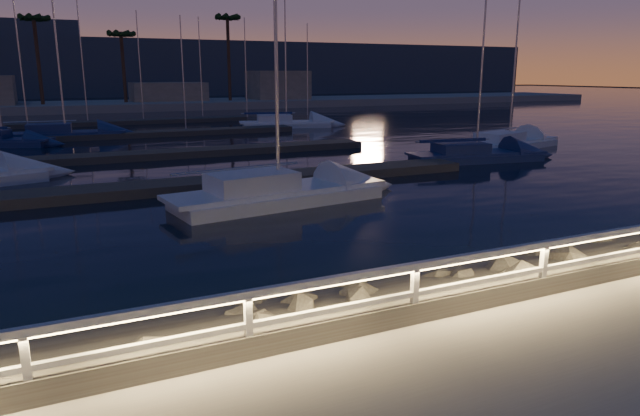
% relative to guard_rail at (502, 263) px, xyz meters
% --- Properties ---
extents(ground, '(400.00, 400.00, 0.00)m').
position_rel_guard_rail_xyz_m(ground, '(0.07, 0.00, -0.77)').
color(ground, gray).
rests_on(ground, ground).
extents(harbor_water, '(400.00, 440.00, 0.60)m').
position_rel_guard_rail_xyz_m(harbor_water, '(0.07, 31.22, -1.74)').
color(harbor_water, black).
rests_on(harbor_water, ground).
extents(guard_rail, '(44.11, 0.12, 1.06)m').
position_rel_guard_rail_xyz_m(guard_rail, '(0.00, 0.00, 0.00)').
color(guard_rail, silver).
rests_on(guard_rail, ground).
extents(riprap, '(32.20, 2.26, 1.14)m').
position_rel_guard_rail_xyz_m(riprap, '(-0.91, 1.03, -0.89)').
color(riprap, '#656056').
rests_on(riprap, ground).
extents(floating_docks, '(22.00, 36.00, 0.40)m').
position_rel_guard_rail_xyz_m(floating_docks, '(0.07, 32.50, -1.17)').
color(floating_docks, '#4F4841').
rests_on(floating_docks, ground).
extents(far_shore, '(160.00, 14.00, 5.20)m').
position_rel_guard_rail_xyz_m(far_shore, '(-0.06, 74.05, -0.48)').
color(far_shore, gray).
rests_on(far_shore, ground).
extents(palm_left, '(3.00, 3.00, 11.20)m').
position_rel_guard_rail_xyz_m(palm_left, '(-7.93, 72.00, 9.36)').
color(palm_left, '#4C3523').
rests_on(palm_left, ground).
extents(palm_center, '(3.00, 3.00, 9.70)m').
position_rel_guard_rail_xyz_m(palm_center, '(2.07, 73.00, 8.01)').
color(palm_center, '#4C3523').
rests_on(palm_center, ground).
extents(palm_right, '(3.00, 3.00, 12.20)m').
position_rel_guard_rail_xyz_m(palm_right, '(16.07, 72.00, 10.26)').
color(palm_right, '#4C3523').
rests_on(palm_right, ground).
extents(sailboat_b, '(8.75, 3.67, 14.47)m').
position_rel_guard_rail_xyz_m(sailboat_b, '(-0.06, 11.97, -0.91)').
color(sailboat_b, silver).
rests_on(sailboat_b, ground).
extents(sailboat_d, '(8.04, 3.44, 13.17)m').
position_rel_guard_rail_xyz_m(sailboat_d, '(13.84, 17.30, -0.97)').
color(sailboat_d, navy).
rests_on(sailboat_d, ground).
extents(sailboat_h, '(8.75, 4.51, 14.25)m').
position_rel_guard_rail_xyz_m(sailboat_h, '(19.44, 20.67, -0.95)').
color(sailboat_h, silver).
rests_on(sailboat_h, ground).
extents(sailboat_i, '(6.49, 4.21, 10.86)m').
position_rel_guard_rail_xyz_m(sailboat_i, '(-10.50, 36.04, -0.97)').
color(sailboat_i, navy).
rests_on(sailboat_i, ground).
extents(sailboat_k, '(8.50, 3.16, 14.13)m').
position_rel_guard_rail_xyz_m(sailboat_k, '(-6.61, 38.71, -0.94)').
color(sailboat_k, navy).
rests_on(sailboat_k, ground).
extents(sailboat_l, '(8.72, 4.49, 14.20)m').
position_rel_guard_rail_xyz_m(sailboat_l, '(11.82, 40.77, -0.96)').
color(sailboat_l, silver).
rests_on(sailboat_l, ground).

